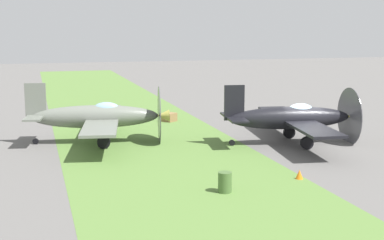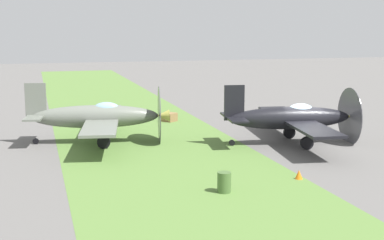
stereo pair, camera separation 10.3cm
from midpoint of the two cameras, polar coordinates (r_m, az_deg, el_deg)
name	(u,v)px [view 2 (the right image)]	position (r m, az deg, el deg)	size (l,w,h in m)	color
ground_plane	(309,146)	(33.76, 12.17, -2.64)	(160.00, 160.00, 0.00)	#605E5B
grass_verge	(162,156)	(30.58, -3.08, -3.72)	(120.00, 11.00, 0.01)	#567A38
airplane_lead	(292,118)	(33.84, 10.47, 0.21)	(10.83, 8.60, 3.83)	black
airplane_wingman	(98,117)	(34.03, -9.64, 0.35)	(11.06, 8.82, 3.91)	slate
fuel_drum	(224,182)	(23.92, 3.49, -6.47)	(0.60, 0.60, 0.90)	#476633
supply_crate	(169,117)	(41.39, -2.30, 0.30)	(0.90, 0.90, 0.64)	olive
runway_marker_cone	(299,174)	(26.44, 11.16, -5.57)	(0.36, 0.36, 0.44)	orange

